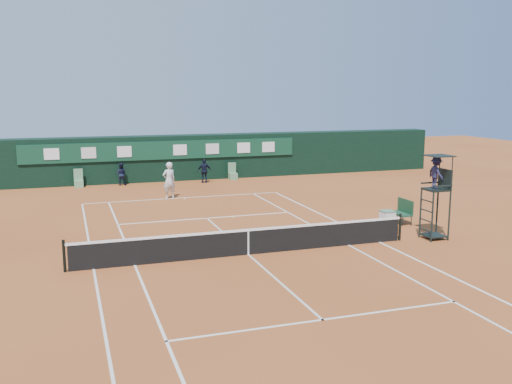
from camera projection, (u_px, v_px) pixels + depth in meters
ground at (248, 255)px, 20.95m from camera, size 90.00×90.00×0.00m
court_lines at (248, 254)px, 20.94m from camera, size 11.05×23.85×0.01m
tennis_net at (248, 241)px, 20.86m from camera, size 12.90×0.10×1.10m
back_wall at (163, 158)px, 38.18m from camera, size 40.00×1.65×3.00m
linesman_chair_left at (79, 182)px, 35.49m from camera, size 0.55×0.50×1.15m
linesman_chair_right at (233, 175)px, 38.62m from camera, size 0.55×0.50×1.15m
umpire_chair at (436, 179)px, 22.76m from camera, size 0.96×0.95×3.42m
player_bench at (403, 210)px, 25.83m from camera, size 0.55×1.20×1.10m
tennis_bag at (389, 229)px, 24.26m from camera, size 0.42×0.86×0.31m
cooler at (387, 218)px, 25.59m from camera, size 0.57×0.57×0.65m
tennis_ball at (234, 218)px, 26.92m from camera, size 0.07×0.07×0.07m
player at (169, 180)px, 31.72m from camera, size 0.85×0.68×2.05m
ball_kid_left at (121, 174)px, 36.25m from camera, size 0.80×0.70×1.42m
ball_kid_right at (204, 171)px, 37.18m from camera, size 0.95×0.46×1.57m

